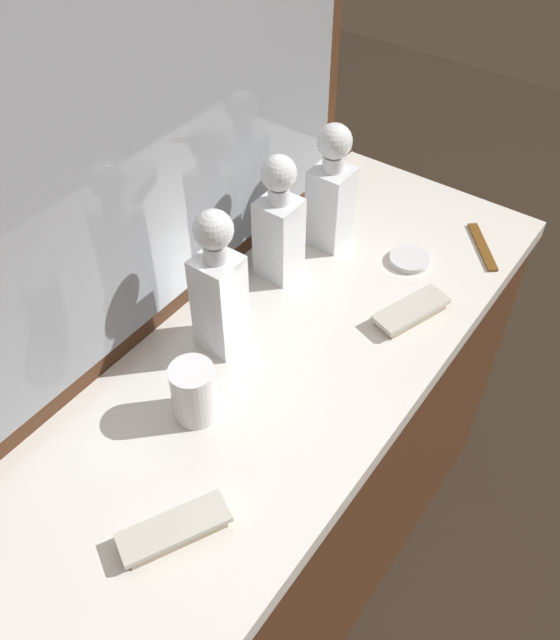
# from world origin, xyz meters

# --- Properties ---
(ground_plane) EXTENTS (6.00, 6.00, 0.00)m
(ground_plane) POSITION_xyz_m (0.00, 0.00, 0.00)
(ground_plane) COLOR #2D2319
(dresser) EXTENTS (1.27, 0.48, 0.82)m
(dresser) POSITION_xyz_m (0.00, 0.00, 0.41)
(dresser) COLOR #472816
(dresser) RESTS_ON ground_plane
(dresser_mirror) EXTENTS (0.99, 0.03, 0.66)m
(dresser_mirror) POSITION_xyz_m (0.00, 0.22, 1.15)
(dresser_mirror) COLOR #472816
(dresser_mirror) RESTS_ON dresser
(crystal_decanter_center) EXTENTS (0.07, 0.07, 0.26)m
(crystal_decanter_center) POSITION_xyz_m (0.31, 0.10, 0.92)
(crystal_decanter_center) COLOR white
(crystal_decanter_center) RESTS_ON dresser
(crystal_decanter_far_right) EXTENTS (0.07, 0.07, 0.28)m
(crystal_decanter_far_right) POSITION_xyz_m (-0.04, 0.10, 0.93)
(crystal_decanter_far_right) COLOR white
(crystal_decanter_far_right) RESTS_ON dresser
(crystal_decanter_rear) EXTENTS (0.07, 0.07, 0.26)m
(crystal_decanter_rear) POSITION_xyz_m (0.17, 0.13, 0.92)
(crystal_decanter_rear) COLOR white
(crystal_decanter_rear) RESTS_ON dresser
(crystal_tumbler_far_left) EXTENTS (0.07, 0.07, 0.10)m
(crystal_tumbler_far_left) POSITION_xyz_m (-0.18, 0.03, 0.87)
(crystal_tumbler_far_left) COLOR white
(crystal_tumbler_far_left) RESTS_ON dresser
(silver_brush_left) EXTENTS (0.16, 0.12, 0.02)m
(silver_brush_left) POSITION_xyz_m (-0.36, -0.08, 0.83)
(silver_brush_left) COLOR #B7A88C
(silver_brush_left) RESTS_ON dresser
(silver_brush_far_right) EXTENTS (0.16, 0.10, 0.02)m
(silver_brush_far_right) POSITION_xyz_m (0.21, -0.14, 0.83)
(silver_brush_far_right) COLOR #B7A88C
(silver_brush_far_right) RESTS_ON dresser
(porcelain_dish) EXTENTS (0.08, 0.08, 0.01)m
(porcelain_dish) POSITION_xyz_m (0.35, -0.07, 0.83)
(porcelain_dish) COLOR silver
(porcelain_dish) RESTS_ON dresser
(tortoiseshell_comb) EXTENTS (0.13, 0.11, 0.01)m
(tortoiseshell_comb) POSITION_xyz_m (0.47, -0.17, 0.82)
(tortoiseshell_comb) COLOR brown
(tortoiseshell_comb) RESTS_ON dresser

